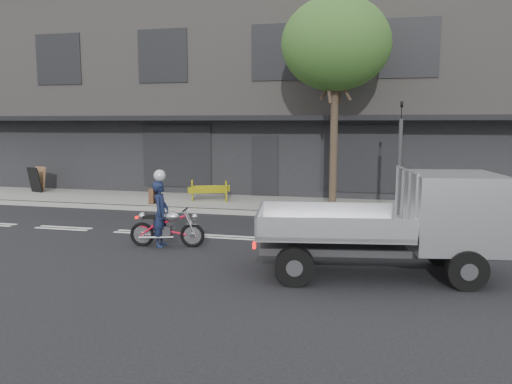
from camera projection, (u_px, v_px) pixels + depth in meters
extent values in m
plane|color=black|center=(231.00, 237.00, 12.63)|extent=(80.00, 80.00, 0.00)
cube|color=gray|center=(269.00, 205.00, 17.15)|extent=(32.00, 3.20, 0.15)
cube|color=gray|center=(259.00, 213.00, 15.61)|extent=(32.00, 0.20, 0.15)
cube|color=slate|center=(299.00, 98.00, 22.97)|extent=(26.00, 10.00, 8.00)
cylinder|color=#382B21|center=(334.00, 151.00, 15.90)|extent=(0.24, 0.24, 4.00)
ellipsoid|color=#305C22|center=(336.00, 44.00, 15.44)|extent=(3.40, 3.40, 2.89)
cylinder|color=#2D2D30|center=(399.00, 170.00, 14.69)|extent=(0.12, 0.12, 3.00)
imported|color=black|center=(402.00, 110.00, 14.45)|extent=(0.08, 0.10, 0.50)
torus|color=black|center=(142.00, 234.00, 11.74)|extent=(0.59, 0.17, 0.58)
torus|color=black|center=(192.00, 235.00, 11.64)|extent=(0.59, 0.17, 0.58)
cube|color=#2D2D30|center=(165.00, 231.00, 11.68)|extent=(0.32, 0.24, 0.24)
ellipsoid|color=#ADADB2|center=(171.00, 216.00, 11.62)|extent=(0.51, 0.34, 0.24)
cube|color=black|center=(153.00, 217.00, 11.66)|extent=(0.49, 0.27, 0.07)
cylinder|color=black|center=(185.00, 210.00, 11.57)|extent=(0.11, 0.52, 0.03)
imported|color=#141C38|center=(161.00, 214.00, 11.65)|extent=(0.45, 0.61, 1.55)
cylinder|color=black|center=(294.00, 266.00, 8.86)|extent=(0.74, 0.37, 0.71)
cylinder|color=black|center=(294.00, 245.00, 10.43)|extent=(0.74, 0.37, 0.71)
cylinder|color=black|center=(467.00, 270.00, 8.64)|extent=(0.74, 0.37, 0.71)
cylinder|color=black|center=(440.00, 247.00, 10.20)|extent=(0.74, 0.37, 0.71)
cube|color=#2D2D30|center=(373.00, 248.00, 9.51)|extent=(4.38, 1.59, 0.13)
cube|color=#ABABB0|center=(453.00, 211.00, 9.30)|extent=(1.83, 1.90, 1.40)
cube|color=black|center=(454.00, 189.00, 9.25)|extent=(1.63, 1.78, 0.51)
cube|color=#BCBCC1|center=(331.00, 230.00, 9.52)|extent=(3.05, 2.23, 0.09)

